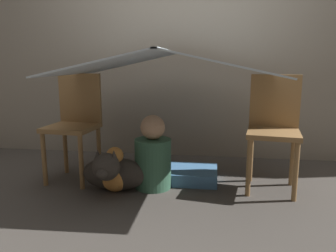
% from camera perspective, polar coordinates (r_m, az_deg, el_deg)
% --- Properties ---
extents(ground_plane, '(8.80, 8.80, 0.00)m').
position_cam_1_polar(ground_plane, '(2.47, -0.63, -11.80)').
color(ground_plane, '#47423D').
extents(wall_back, '(7.00, 0.05, 2.50)m').
position_cam_1_polar(wall_back, '(3.36, 2.17, 15.99)').
color(wall_back, gray).
rests_on(wall_back, ground_plane).
extents(chair_left, '(0.41, 0.41, 0.87)m').
position_cam_1_polar(chair_left, '(2.79, -15.89, 0.84)').
color(chair_left, olive).
rests_on(chair_left, ground_plane).
extents(chair_right, '(0.43, 0.43, 0.87)m').
position_cam_1_polar(chair_right, '(2.60, 17.91, -0.02)').
color(chair_right, olive).
rests_on(chair_right, ground_plane).
extents(sheet_canopy, '(1.58, 1.17, 0.18)m').
position_cam_1_polar(sheet_canopy, '(2.47, 0.00, 10.97)').
color(sheet_canopy, silver).
extents(person_front, '(0.28, 0.28, 0.57)m').
position_cam_1_polar(person_front, '(2.53, -2.64, -5.44)').
color(person_front, '#38664C').
rests_on(person_front, ground_plane).
extents(dog, '(0.50, 0.42, 0.37)m').
position_cam_1_polar(dog, '(2.49, -9.63, -7.90)').
color(dog, '#332D28').
rests_on(dog, ground_plane).
extents(floor_cushion, '(0.45, 0.36, 0.10)m').
position_cam_1_polar(floor_cushion, '(2.73, 3.77, -8.44)').
color(floor_cushion, '#4C7FB2').
rests_on(floor_cushion, ground_plane).
extents(plush_toy, '(0.22, 0.22, 0.34)m').
position_cam_1_polar(plush_toy, '(2.52, -9.15, -8.13)').
color(plush_toy, '#D88C3F').
rests_on(plush_toy, ground_plane).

